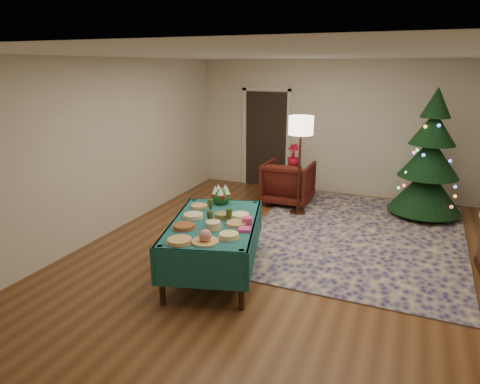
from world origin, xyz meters
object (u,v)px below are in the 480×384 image
at_px(armchair, 288,181).
at_px(potted_plant, 293,161).
at_px(buffet_table, 214,232).
at_px(floor_lamp, 301,132).
at_px(christmas_tree, 429,161).
at_px(gift_box, 247,221).
at_px(side_table, 292,183).

xyz_separation_m(armchair, potted_plant, (-0.00, 0.34, 0.33)).
relative_size(buffet_table, floor_lamp, 1.16).
height_order(armchair, floor_lamp, floor_lamp).
bearing_deg(potted_plant, christmas_tree, -3.45).
height_order(gift_box, potted_plant, potted_plant).
relative_size(gift_box, christmas_tree, 0.05).
relative_size(buffet_table, gift_box, 17.95).
bearing_deg(christmas_tree, gift_box, -122.03).
bearing_deg(gift_box, side_table, 96.15).
bearing_deg(armchair, gift_box, 96.98).
bearing_deg(armchair, potted_plant, -89.00).
height_order(armchair, side_table, armchair).
bearing_deg(buffet_table, potted_plant, 89.08).
xyz_separation_m(buffet_table, armchair, (0.06, 3.16, -0.12)).
xyz_separation_m(armchair, floor_lamp, (0.34, -0.52, 1.04)).
relative_size(side_table, potted_plant, 1.44).
xyz_separation_m(armchair, christmas_tree, (2.44, 0.19, 0.56)).
distance_m(gift_box, armchair, 3.15).
relative_size(armchair, side_table, 1.39).
relative_size(armchair, christmas_tree, 0.40).
height_order(armchair, christmas_tree, christmas_tree).
height_order(armchair, potted_plant, same).
xyz_separation_m(gift_box, armchair, (-0.37, 3.12, -0.30)).
bearing_deg(buffet_table, side_table, 89.08).
bearing_deg(gift_box, buffet_table, -173.76).
height_order(buffet_table, christmas_tree, christmas_tree).
height_order(gift_box, christmas_tree, christmas_tree).
bearing_deg(armchair, side_table, -89.00).
bearing_deg(christmas_tree, side_table, 176.55).
bearing_deg(armchair, floor_lamp, 123.17).
distance_m(buffet_table, potted_plant, 3.51).
relative_size(potted_plant, christmas_tree, 0.20).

